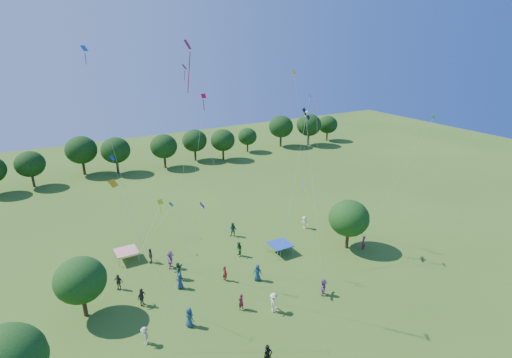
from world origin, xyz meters
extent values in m
cylinder|color=#422B19|center=(-14.11, 18.18, 0.85)|extent=(0.35, 0.35, 1.70)
ellipsoid|color=#1A4714|center=(-14.11, 18.18, 3.48)|extent=(4.18, 4.18, 3.76)
cylinder|color=#422B19|center=(12.75, 15.96, 0.87)|extent=(0.36, 0.36, 1.74)
ellipsoid|color=#1A4714|center=(12.75, 15.96, 3.61)|extent=(4.41, 4.41, 3.96)
cylinder|color=#422B19|center=(-16.56, 54.89, 0.92)|extent=(0.38, 0.38, 1.84)
ellipsoid|color=#143810|center=(-16.56, 54.89, 3.72)|extent=(4.42, 4.42, 3.98)
cylinder|color=#422B19|center=(-8.83, 57.29, 1.07)|extent=(0.44, 0.44, 2.14)
ellipsoid|color=#143810|center=(-8.83, 57.29, 4.33)|extent=(5.14, 5.14, 4.63)
cylinder|color=#422B19|center=(-3.73, 55.12, 1.01)|extent=(0.42, 0.42, 2.03)
ellipsoid|color=#143810|center=(-3.73, 55.12, 4.09)|extent=(4.86, 4.86, 4.37)
cylinder|color=#422B19|center=(4.25, 54.00, 0.98)|extent=(0.40, 0.40, 1.96)
ellipsoid|color=#143810|center=(4.25, 54.00, 3.96)|extent=(4.71, 4.71, 4.24)
cylinder|color=#422B19|center=(10.62, 55.53, 0.96)|extent=(0.39, 0.39, 1.91)
ellipsoid|color=#143810|center=(10.62, 55.53, 3.87)|extent=(4.59, 4.59, 4.13)
cylinder|color=#422B19|center=(15.42, 53.36, 0.94)|extent=(0.39, 0.39, 1.89)
ellipsoid|color=#143810|center=(15.42, 53.36, 3.82)|extent=(4.54, 4.54, 4.08)
cylinder|color=#422B19|center=(22.08, 55.90, 0.79)|extent=(0.33, 0.33, 1.58)
ellipsoid|color=#143810|center=(22.08, 55.90, 3.20)|extent=(3.80, 3.80, 3.42)
cylinder|color=#422B19|center=(30.27, 56.13, 1.07)|extent=(0.44, 0.44, 2.13)
ellipsoid|color=#143810|center=(30.27, 56.13, 4.31)|extent=(5.12, 5.12, 4.61)
cylinder|color=#422B19|center=(36.10, 54.14, 1.09)|extent=(0.45, 0.45, 2.18)
ellipsoid|color=#143810|center=(36.10, 54.14, 4.41)|extent=(5.24, 5.24, 4.72)
cylinder|color=#422B19|center=(42.14, 55.19, 0.91)|extent=(0.37, 0.37, 1.81)
ellipsoid|color=#143810|center=(42.14, 55.19, 3.66)|extent=(4.35, 4.35, 3.91)
cube|color=red|center=(-9.03, 25.48, 1.05)|extent=(2.20, 2.20, 0.08)
cylinder|color=#999999|center=(-10.03, 24.48, 0.55)|extent=(0.05, 0.05, 1.10)
cylinder|color=#999999|center=(-8.03, 24.48, 0.55)|extent=(0.05, 0.05, 1.10)
cylinder|color=#999999|center=(-10.03, 26.48, 0.55)|extent=(0.05, 0.05, 1.10)
cylinder|color=#999999|center=(-8.03, 26.48, 0.55)|extent=(0.05, 0.05, 1.10)
cube|color=#1A41A9|center=(5.73, 18.69, 1.05)|extent=(2.20, 2.20, 0.08)
cylinder|color=#999999|center=(4.73, 17.69, 0.55)|extent=(0.05, 0.05, 1.10)
cylinder|color=#999999|center=(6.73, 17.69, 0.55)|extent=(0.05, 0.05, 1.10)
cylinder|color=#999999|center=(4.73, 19.69, 0.55)|extent=(0.05, 0.05, 1.10)
cylinder|color=#999999|center=(6.73, 19.69, 0.55)|extent=(0.05, 0.05, 1.10)
imported|color=black|center=(-3.72, 5.85, 0.91)|extent=(0.72, 0.51, 1.82)
imported|color=navy|center=(-7.01, 12.58, 0.87)|extent=(0.75, 0.97, 1.74)
imported|color=maroon|center=(14.06, 14.80, 0.80)|extent=(0.71, 0.61, 1.61)
imported|color=#235238|center=(3.01, 24.60, 0.89)|extent=(0.97, 0.93, 1.78)
imported|color=beige|center=(11.49, 22.15, 0.81)|extent=(0.81, 1.15, 1.62)
imported|color=#433935|center=(-10.90, 20.60, 0.80)|extent=(0.97, 0.95, 1.59)
imported|color=#855089|center=(5.02, 10.49, 0.81)|extent=(1.47, 1.42, 1.62)
imported|color=navy|center=(-5.90, 17.90, 0.79)|extent=(0.78, 0.42, 1.58)
imported|color=maroon|center=(-1.73, 16.98, 0.79)|extent=(0.55, 0.68, 1.58)
imported|color=#245424|center=(1.50, 20.27, 0.84)|extent=(0.56, 0.89, 1.69)
imported|color=#A9A587|center=(-10.67, 12.34, 0.77)|extent=(0.69, 1.09, 1.55)
imported|color=#362D2B|center=(-9.65, 17.13, 0.86)|extent=(1.08, 0.98, 1.72)
imported|color=#AD659F|center=(-5.54, 21.75, 0.96)|extent=(1.32, 1.90, 1.93)
imported|color=navy|center=(0.99, 15.44, 0.85)|extent=(0.95, 0.85, 1.71)
imported|color=maroon|center=(-2.43, 12.38, 0.79)|extent=(0.67, 0.53, 1.57)
imported|color=#214D2B|center=(-5.57, 19.46, 0.88)|extent=(0.98, 0.73, 1.77)
imported|color=beige|center=(-0.14, 10.74, 0.91)|extent=(0.74, 1.27, 1.82)
imported|color=#39322E|center=(-7.01, 23.72, 0.81)|extent=(0.48, 0.97, 1.63)
cube|color=black|center=(8.70, 19.01, 14.86)|extent=(1.34, 1.32, 1.04)
cube|color=black|center=(8.70, 19.06, 13.50)|extent=(0.07, 0.27, 1.18)
sphere|color=white|center=(8.70, 18.95, 14.96)|extent=(0.38, 0.38, 0.38)
cylinder|color=white|center=(8.70, 18.95, 14.68)|extent=(0.27, 0.53, 0.34)
cylinder|color=white|center=(8.70, 18.95, 14.68)|extent=(0.27, 0.53, 0.34)
cylinder|color=beige|center=(7.61, 15.90, 7.83)|extent=(2.20, 6.24, 13.06)
cube|color=red|center=(-4.92, 15.14, 21.62)|extent=(0.73, 0.82, 0.64)
cube|color=red|center=(-4.92, 15.19, 19.66)|extent=(0.18, 0.64, 2.94)
cylinder|color=beige|center=(-3.23, 14.60, 11.31)|extent=(3.41, 1.09, 20.02)
cube|color=red|center=(-1.66, 20.51, 17.16)|extent=(0.46, 0.28, 0.38)
cube|color=red|center=(-1.66, 20.56, 16.35)|extent=(0.20, 0.23, 1.06)
cylinder|color=beige|center=(-2.91, 20.69, 9.14)|extent=(2.52, 0.38, 15.68)
cube|color=#D4960B|center=(-10.96, 15.98, 12.00)|extent=(0.76, 0.72, 0.47)
cylinder|color=beige|center=(-9.23, 15.65, 6.52)|extent=(3.49, 0.69, 10.44)
cube|color=yellow|center=(-4.07, 28.91, 4.31)|extent=(0.63, 0.42, 0.49)
cube|color=yellow|center=(-4.07, 28.96, 3.27)|extent=(0.23, 0.27, 1.33)
cylinder|color=beige|center=(-5.98, 26.52, 2.68)|extent=(3.83, 4.79, 2.78)
cube|color=#198A1F|center=(14.12, 8.51, 15.79)|extent=(0.44, 0.51, 0.34)
cylinder|color=beige|center=(13.70, 11.45, 8.45)|extent=(0.86, 5.90, 14.31)
cube|color=blue|center=(-10.57, 24.22, 21.24)|extent=(0.66, 0.65, 0.46)
cube|color=blue|center=(-10.57, 24.27, 20.41)|extent=(0.06, 0.22, 0.94)
cylinder|color=beige|center=(-9.07, 24.36, 11.15)|extent=(3.01, 0.29, 19.71)
cube|color=#56178B|center=(-5.92, 11.36, 10.90)|extent=(0.48, 0.57, 0.40)
cylinder|color=beige|center=(-7.96, 11.26, 6.00)|extent=(4.10, 0.22, 9.40)
cube|color=silver|center=(13.10, 24.86, 4.73)|extent=(0.47, 0.37, 0.32)
cube|color=silver|center=(13.10, 24.91, 3.93)|extent=(0.19, 0.23, 1.05)
cylinder|color=beige|center=(13.27, 23.49, 2.93)|extent=(0.36, 2.76, 3.26)
cube|color=#0D83CB|center=(8.55, 18.35, 16.77)|extent=(0.63, 0.69, 0.56)
cube|color=#0D83CB|center=(8.55, 18.40, 15.79)|extent=(0.10, 0.27, 1.15)
cylinder|color=beige|center=(6.12, 17.05, 8.90)|extent=(4.88, 2.61, 15.21)
cube|color=red|center=(-3.03, 21.29, 19.68)|extent=(0.54, 0.59, 0.39)
cube|color=red|center=(-3.03, 21.34, 18.96)|extent=(0.09, 0.20, 0.81)
cylinder|color=beige|center=(-3.85, 20.87, 10.39)|extent=(1.66, 0.87, 18.18)
cube|color=#FF460D|center=(10.41, 19.64, 16.47)|extent=(0.50, 0.53, 0.31)
cube|color=#FF460D|center=(10.41, 19.69, 15.60)|extent=(0.11, 0.27, 1.19)
cylinder|color=beige|center=(12.02, 20.91, 8.80)|extent=(3.25, 2.56, 15.00)
cube|color=yellow|center=(8.99, 21.79, 18.65)|extent=(0.47, 0.35, 0.35)
cube|color=yellow|center=(8.99, 21.84, 17.69)|extent=(0.22, 0.28, 1.36)
cylinder|color=beige|center=(11.07, 22.12, 9.89)|extent=(4.17, 0.68, 17.18)
cube|color=#188549|center=(-3.01, 28.35, 4.00)|extent=(0.67, 0.71, 0.43)
cylinder|color=beige|center=(-5.33, 26.43, 2.53)|extent=(4.65, 3.86, 2.47)
cube|color=#1530D2|center=(-8.69, 28.94, 10.24)|extent=(0.51, 0.56, 0.42)
cylinder|color=beige|center=(-8.22, 26.58, 5.67)|extent=(0.95, 4.74, 8.74)
camera|label=1|loc=(-15.53, -13.03, 22.14)|focal=28.00mm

